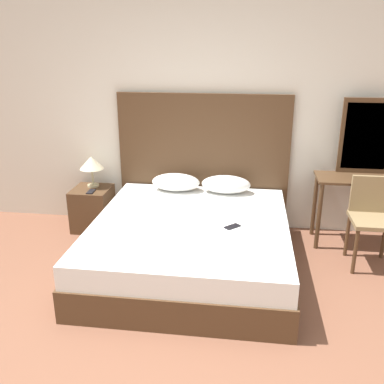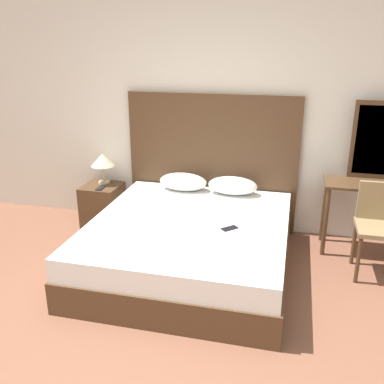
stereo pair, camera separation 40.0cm
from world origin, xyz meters
name	(u,v)px [view 2 (the right image)]	position (x,y,z in m)	size (l,w,h in m)	color
ground_plane	(131,383)	(0.00, 0.00, 0.00)	(16.00, 16.00, 0.00)	brown
wall_back	(213,110)	(0.00, 2.64, 1.35)	(10.00, 0.06, 2.70)	silver
bed	(189,245)	(0.01, 1.53, 0.24)	(1.84, 2.02, 0.49)	#4C331E
headboard	(212,163)	(0.01, 2.57, 0.77)	(1.93, 0.05, 1.54)	#4C331E
pillow_left	(183,182)	(-0.27, 2.35, 0.59)	(0.53, 0.29, 0.19)	white
pillow_right	(233,186)	(0.29, 2.35, 0.59)	(0.53, 0.29, 0.19)	white
phone_on_bed	(230,228)	(0.40, 1.44, 0.50)	(0.16, 0.15, 0.01)	black
nightstand	(103,205)	(-1.24, 2.30, 0.24)	(0.42, 0.43, 0.49)	#4C331E
table_lamp	(103,161)	(-1.25, 2.39, 0.76)	(0.27, 0.27, 0.36)	tan
phone_on_nightstand	(100,188)	(-1.21, 2.19, 0.49)	(0.08, 0.15, 0.01)	black
vanity_desk	(374,197)	(1.72, 2.29, 0.60)	(0.98, 0.43, 0.75)	#4C331E
vanity_mirror	(379,141)	(1.72, 2.48, 1.14)	(0.53, 0.03, 0.79)	#4C331E
chair	(379,222)	(1.72, 1.88, 0.51)	(0.41, 0.42, 0.86)	olive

